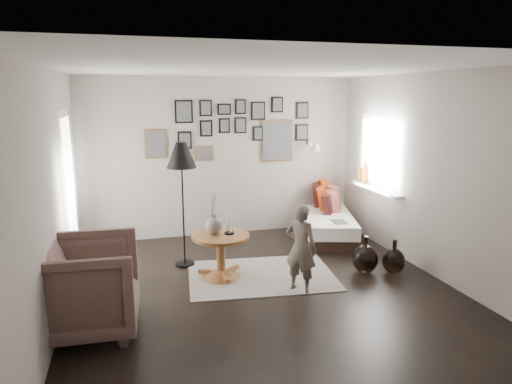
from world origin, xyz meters
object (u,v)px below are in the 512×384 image
object	(u,v)px
floor_lamp	(181,160)
magazine_basket	(85,304)
pedestal_table	(221,258)
demijohn_large	(365,259)
demijohn_small	(394,261)
vase	(214,222)
child	(301,248)
daybed	(325,219)
armchair	(85,286)

from	to	relation	value
floor_lamp	magazine_basket	xyz separation A→B (m)	(-1.19, -1.38, -1.26)
pedestal_table	floor_lamp	xyz separation A→B (m)	(-0.39, 0.58, 1.20)
demijohn_large	demijohn_small	world-z (taller)	demijohn_large
vase	child	distance (m)	1.15
vase	magazine_basket	size ratio (longest dim) A/B	1.17
daybed	demijohn_small	distance (m)	1.82
vase	child	size ratio (longest dim) A/B	0.49
pedestal_table	child	world-z (taller)	child
pedestal_table	child	bearing A→B (deg)	-38.09
demijohn_small	daybed	bearing A→B (deg)	95.22
armchair	child	world-z (taller)	child
magazine_basket	child	bearing A→B (deg)	3.42
pedestal_table	daybed	size ratio (longest dim) A/B	0.39
floor_lamp	demijohn_large	bearing A→B (deg)	-22.68
demijohn_large	daybed	bearing A→B (deg)	83.77
demijohn_small	child	bearing A→B (deg)	-172.85
floor_lamp	demijohn_large	size ratio (longest dim) A/B	3.37
vase	daybed	xyz separation A→B (m)	(2.12, 1.31, -0.47)
demijohn_large	child	distance (m)	1.12
vase	magazine_basket	world-z (taller)	vase
daybed	demijohn_large	size ratio (longest dim) A/B	3.74
armchair	vase	bearing A→B (deg)	-53.43
armchair	child	xyz separation A→B (m)	(2.38, 0.30, 0.07)
pedestal_table	demijohn_small	bearing A→B (deg)	-12.21
vase	demijohn_large	size ratio (longest dim) A/B	1.04
magazine_basket	demijohn_large	distance (m)	3.47
pedestal_table	demijohn_small	xyz separation A→B (m)	(2.21, -0.48, -0.10)
daybed	armchair	xyz separation A→B (m)	(-3.60, -2.29, 0.19)
pedestal_table	magazine_basket	size ratio (longest dim) A/B	1.64
demijohn_small	child	distance (m)	1.43
vase	child	bearing A→B (deg)	-36.39
magazine_basket	demijohn_small	distance (m)	3.80
armchair	magazine_basket	world-z (taller)	armchair
demijohn_large	child	world-z (taller)	child
floor_lamp	demijohn_large	xyz separation A→B (m)	(2.25, -0.94, -1.27)
armchair	magazine_basket	bearing A→B (deg)	12.75
armchair	child	distance (m)	2.40
daybed	demijohn_small	world-z (taller)	daybed
vase	daybed	distance (m)	2.54
daybed	magazine_basket	bearing A→B (deg)	-132.85
magazine_basket	floor_lamp	bearing A→B (deg)	49.25
pedestal_table	magazine_basket	bearing A→B (deg)	-153.33
pedestal_table	daybed	world-z (taller)	daybed
pedestal_table	child	xyz separation A→B (m)	(0.83, -0.65, 0.27)
armchair	floor_lamp	distance (m)	2.17
armchair	floor_lamp	size ratio (longest dim) A/B	0.61
child	magazine_basket	bearing A→B (deg)	49.80
pedestal_table	floor_lamp	size ratio (longest dim) A/B	0.43
vase	armchair	size ratio (longest dim) A/B	0.51
vase	child	xyz separation A→B (m)	(0.91, -0.67, -0.20)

